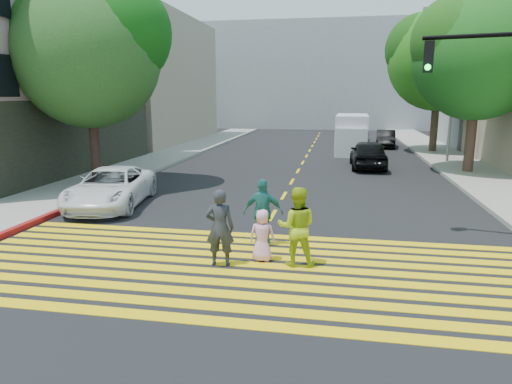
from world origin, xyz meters
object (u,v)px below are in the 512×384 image
(tree_right_near, at_px, (481,48))
(dark_car_near, at_px, (368,154))
(tree_right_far, at_px, (441,54))
(silver_car, at_px, (357,134))
(white_sedan, at_px, (111,187))
(pedestrian_woman, at_px, (297,227))
(pedestrian_man, at_px, (220,228))
(white_van, at_px, (351,135))
(tree_left, at_px, (90,47))
(pedestrian_extra, at_px, (263,212))
(dark_car_parked, at_px, (386,139))
(pedestrian_child, at_px, (262,235))

(tree_right_near, relative_size, dark_car_near, 1.97)
(tree_right_far, height_order, silver_car, tree_right_far)
(tree_right_far, bearing_deg, white_sedan, -128.27)
(pedestrian_woman, height_order, silver_car, pedestrian_woman)
(tree_right_near, relative_size, silver_car, 2.12)
(pedestrian_man, xyz_separation_m, white_van, (3.35, 21.54, 0.32))
(pedestrian_woman, bearing_deg, silver_car, -99.58)
(tree_right_far, height_order, pedestrian_woman, tree_right_far)
(dark_car_near, relative_size, white_van, 0.82)
(tree_left, relative_size, tree_right_near, 0.96)
(tree_left, xyz_separation_m, pedestrian_extra, (8.23, -6.55, -4.85))
(white_sedan, bearing_deg, dark_car_parked, 52.85)
(pedestrian_child, bearing_deg, white_sedan, -34.16)
(dark_car_near, bearing_deg, white_sedan, 47.07)
(pedestrian_woman, bearing_deg, dark_car_parked, -104.62)
(pedestrian_man, relative_size, white_sedan, 0.37)
(tree_right_far, bearing_deg, silver_car, 121.61)
(tree_right_far, relative_size, dark_car_parked, 2.47)
(pedestrian_woman, xyz_separation_m, white_sedan, (-6.90, 4.52, -0.24))
(tree_left, height_order, tree_right_near, tree_right_near)
(pedestrian_child, height_order, dark_car_parked, dark_car_parked)
(silver_car, distance_m, dark_car_parked, 5.01)
(silver_car, height_order, white_van, white_van)
(pedestrian_man, distance_m, dark_car_near, 15.75)
(tree_right_near, distance_m, pedestrian_extra, 15.86)
(pedestrian_man, height_order, dark_car_parked, pedestrian_man)
(pedestrian_child, distance_m, white_sedan, 7.51)
(dark_car_parked, bearing_deg, pedestrian_man, -98.29)
(dark_car_near, xyz_separation_m, dark_car_parked, (1.85, 10.52, -0.13))
(silver_car, relative_size, dark_car_parked, 1.08)
(tree_right_far, xyz_separation_m, pedestrian_child, (-7.94, -22.17, -5.81))
(tree_right_near, xyz_separation_m, pedestrian_child, (-8.03, -13.74, -5.36))
(tree_right_near, distance_m, white_sedan, 17.76)
(tree_right_near, relative_size, white_sedan, 1.84)
(tree_left, bearing_deg, white_sedan, -55.24)
(tree_left, xyz_separation_m, pedestrian_woman, (9.22, -7.85, -4.81))
(tree_right_near, height_order, dark_car_parked, tree_right_near)
(tree_right_far, height_order, pedestrian_man, tree_right_far)
(white_sedan, xyz_separation_m, dark_car_parked, (11.17, 20.90, -0.03))
(silver_car, bearing_deg, pedestrian_extra, 90.69)
(pedestrian_man, bearing_deg, pedestrian_child, -159.53)
(tree_right_near, bearing_deg, dark_car_parked, 104.37)
(pedestrian_woman, height_order, white_van, white_van)
(pedestrian_extra, bearing_deg, dark_car_parked, -106.89)
(tree_left, distance_m, tree_right_far, 21.83)
(pedestrian_child, xyz_separation_m, pedestrian_extra, (-0.18, 1.17, 0.25))
(dark_car_near, bearing_deg, silver_car, -90.83)
(dark_car_near, height_order, dark_car_parked, dark_car_near)
(white_sedan, relative_size, silver_car, 1.15)
(tree_left, xyz_separation_m, pedestrian_child, (8.41, -7.72, -5.10))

